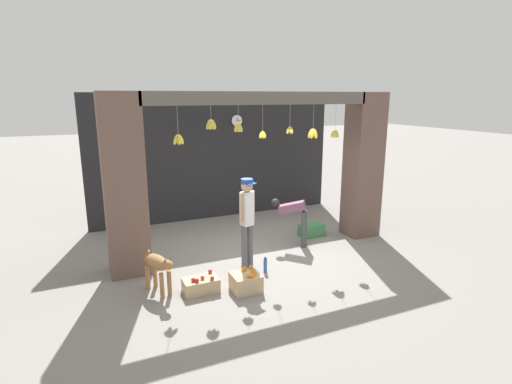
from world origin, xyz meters
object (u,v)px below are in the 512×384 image
object	(u,v)px
water_bottle	(265,265)
fruit_crate_oranges	(246,282)
fruit_crate_apples	(201,285)
wall_clock	(237,121)
shopkeeper	(247,216)
worker_stooping	(294,216)
produce_box_green	(311,230)
dog	(159,266)

from	to	relation	value
water_bottle	fruit_crate_oranges	bearing A→B (deg)	-138.84
fruit_crate_apples	wall_clock	xyz separation A→B (m)	(2.16, 3.86, 2.40)
fruit_crate_oranges	fruit_crate_apples	bearing A→B (deg)	158.38
fruit_crate_oranges	wall_clock	world-z (taller)	wall_clock
shopkeeper	water_bottle	world-z (taller)	shopkeeper
fruit_crate_apples	wall_clock	world-z (taller)	wall_clock
worker_stooping	produce_box_green	xyz separation A→B (m)	(0.66, 0.37, -0.53)
dog	produce_box_green	distance (m)	3.96
produce_box_green	water_bottle	bearing A→B (deg)	-143.30
shopkeeper	produce_box_green	xyz separation A→B (m)	(2.03, 1.03, -0.87)
fruit_crate_apples	wall_clock	bearing A→B (deg)	60.80
wall_clock	shopkeeper	bearing A→B (deg)	-108.41
produce_box_green	fruit_crate_apples	bearing A→B (deg)	-152.75
worker_stooping	fruit_crate_oranges	xyz separation A→B (m)	(-1.73, -1.49, -0.51)
fruit_crate_oranges	water_bottle	xyz separation A→B (m)	(0.60, 0.52, -0.02)
produce_box_green	wall_clock	world-z (taller)	wall_clock
worker_stooping	fruit_crate_apples	distance (m)	2.76
dog	fruit_crate_apples	bearing A→B (deg)	48.96
fruit_crate_oranges	dog	bearing A→B (deg)	159.04
shopkeeper	fruit_crate_oranges	xyz separation A→B (m)	(-0.37, -0.83, -0.86)
fruit_crate_apples	wall_clock	distance (m)	5.03
fruit_crate_oranges	wall_clock	distance (m)	4.99
dog	wall_clock	world-z (taller)	wall_clock
water_bottle	wall_clock	xyz separation A→B (m)	(0.87, 3.62, 2.38)
dog	produce_box_green	world-z (taller)	dog
produce_box_green	wall_clock	bearing A→B (deg)	112.10
worker_stooping	fruit_crate_oranges	world-z (taller)	worker_stooping
dog	water_bottle	world-z (taller)	dog
dog	fruit_crate_apples	size ratio (longest dim) A/B	1.42
fruit_crate_oranges	worker_stooping	bearing A→B (deg)	40.71
dog	produce_box_green	xyz separation A→B (m)	(3.71, 1.36, -0.34)
produce_box_green	fruit_crate_oranges	bearing A→B (deg)	-142.14
worker_stooping	wall_clock	xyz separation A→B (m)	(-0.26, 2.65, 1.85)
fruit_crate_apples	water_bottle	distance (m)	1.31
worker_stooping	fruit_crate_oranges	size ratio (longest dim) A/B	2.22
fruit_crate_oranges	water_bottle	world-z (taller)	fruit_crate_oranges
fruit_crate_apples	produce_box_green	xyz separation A→B (m)	(3.08, 1.59, 0.02)
fruit_crate_oranges	produce_box_green	distance (m)	3.03
worker_stooping	wall_clock	size ratio (longest dim) A/B	3.37
fruit_crate_oranges	wall_clock	bearing A→B (deg)	70.44
dog	shopkeeper	size ratio (longest dim) A/B	0.47
dog	wall_clock	distance (m)	5.01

